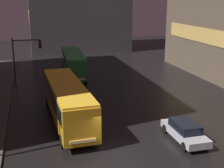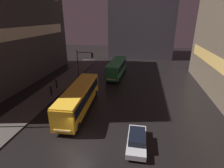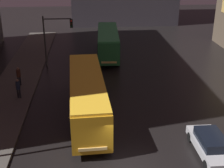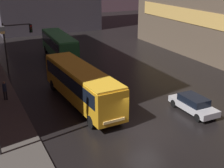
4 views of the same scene
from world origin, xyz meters
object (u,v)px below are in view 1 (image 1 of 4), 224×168
bus_near (67,99)px  car_taxi (185,131)px  traffic_light_main (24,54)px  bus_far (73,62)px

bus_near → car_taxi: bearing=141.4°
car_taxi → traffic_light_main: size_ratio=0.79×
bus_far → car_taxi: (4.99, -20.23, -1.24)m
bus_near → car_taxi: size_ratio=2.63×
bus_far → traffic_light_main: traffic_light_main is taller
car_taxi → traffic_light_main: (-10.83, 17.00, 3.08)m
bus_far → traffic_light_main: (-5.83, -3.24, 1.84)m
bus_far → traffic_light_main: 6.92m
car_taxi → bus_far: bearing=-76.4°
car_taxi → traffic_light_main: traffic_light_main is taller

